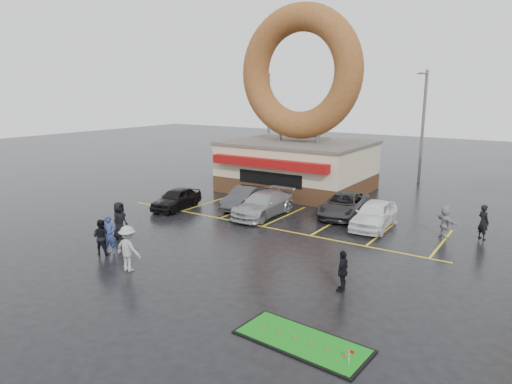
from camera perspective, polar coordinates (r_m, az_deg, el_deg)
The scene contains 18 objects.
ground at distance 22.89m, azimuth -3.87°, elevation -6.38°, with size 120.00×120.00×0.00m, color black.
donut_shop at distance 34.33m, azimuth 5.30°, elevation 7.59°, with size 10.20×8.70×13.50m.
streetlight_left at distance 43.81m, azimuth 1.53°, elevation 9.13°, with size 0.40×2.21×9.00m.
streetlight_mid at distance 39.24m, azimuth 20.12°, elevation 7.97°, with size 0.40×2.21×9.00m.
car_black at distance 29.56m, azimuth -9.92°, elevation -0.81°, with size 1.59×3.96×1.35m, color black.
car_dgrey at distance 29.29m, azimuth -1.42°, elevation -0.71°, with size 1.46×4.19×1.38m, color #2F2F31.
car_silver at distance 27.48m, azimuth 0.91°, elevation -1.53°, with size 2.03×5.00×1.45m, color #9FA0A4.
car_grey at distance 28.00m, azimuth 10.94°, elevation -1.58°, with size 2.28×4.94×1.37m, color #2D2D30.
car_white at distance 25.93m, azimuth 14.56°, elevation -2.74°, with size 1.78×4.44×1.51m, color white.
person_blue at distance 22.22m, azimuth -17.88°, elevation -5.10°, with size 0.67×0.44×1.83m, color navy.
person_blackjkt at distance 22.27m, azimuth -18.79°, elevation -5.33°, with size 0.81×0.63×1.67m, color black.
person_hoodie at distance 19.91m, azimuth -15.69°, elevation -6.82°, with size 1.26×0.73×1.95m, color #97989A.
person_bystander at distance 24.32m, azimuth -16.70°, elevation -3.40°, with size 0.93×0.61×1.91m, color black.
person_cameraman at distance 17.69m, azimuth 10.79°, elevation -9.65°, with size 0.94×0.39×1.60m, color black.
person_walker_near at distance 25.47m, azimuth 22.56°, elevation -3.42°, with size 1.53×0.49×1.65m, color #969699.
person_walker_far at distance 25.90m, azimuth 26.55°, elevation -3.37°, with size 0.66×0.43×1.80m, color black.
dumpster at distance 36.27m, azimuth -1.94°, elevation 1.82°, with size 1.80×1.20×1.30m, color #163A1B.
putting_green at distance 14.55m, azimuth 5.78°, elevation -18.05°, with size 4.21×2.04×0.52m.
Camera 1 is at (13.23, -17.13, 7.43)m, focal length 32.00 mm.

